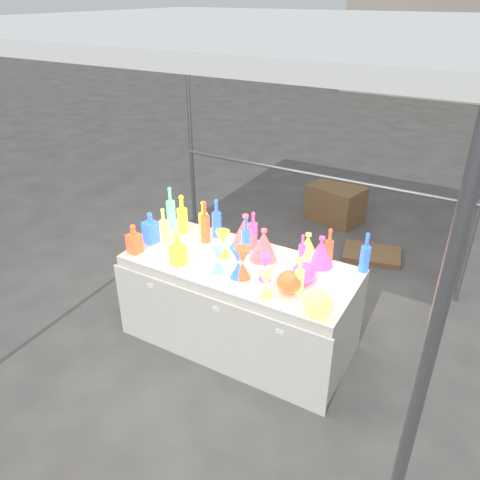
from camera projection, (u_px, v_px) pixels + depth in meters
The scene contains 33 objects.
ground at pixel (240, 339), 3.96m from camera, with size 80.00×80.00×0.00m, color #64625D.
canopy_tent at pixel (241, 32), 2.84m from camera, with size 3.15×3.15×2.46m.
display_table at pixel (239, 303), 3.78m from camera, with size 1.84×0.83×0.75m.
cardboard_box_closed at pixel (336, 203), 5.90m from camera, with size 0.63×0.46×0.46m, color olive.
cardboard_box_flat at pixel (372, 254), 5.18m from camera, with size 0.62×0.44×0.05m, color olive.
bottle_0 at pixel (182, 214), 3.99m from camera, with size 0.09×0.09×0.34m, color #DD4214, non-canonical shape.
bottle_1 at pixel (217, 218), 3.93m from camera, with size 0.08×0.08×0.34m, color #198D53, non-canonical shape.
bottle_2 at pixel (205, 222), 3.83m from camera, with size 0.08×0.08×0.37m, color orange, non-canonical shape.
bottle_3 at pixel (253, 227), 3.84m from camera, with size 0.07×0.07×0.27m, color blue, non-canonical shape.
bottle_4 at pixel (164, 225), 3.84m from camera, with size 0.07×0.07×0.31m, color #158677, non-canonical shape.
bottle_5 at pixel (171, 207), 4.09m from camera, with size 0.08×0.08×0.37m, color #AB2266, non-canonical shape.
bottle_6 at pixel (203, 218), 3.96m from camera, with size 0.08×0.08×0.31m, color #DD4214, non-canonical shape.
bottle_7 at pixel (246, 235), 3.67m from camera, with size 0.07×0.07×0.32m, color #198D53, non-canonical shape.
decanter_0 at pixel (178, 249), 3.54m from camera, with size 0.10×0.10×0.25m, color #DD4214, non-canonical shape.
decanter_1 at pixel (134, 238), 3.70m from camera, with size 0.10×0.10×0.25m, color orange, non-canonical shape.
decanter_2 at pixel (151, 227), 3.85m from camera, with size 0.11×0.11×0.27m, color #198D53, non-canonical shape.
hourglass_0 at pixel (243, 263), 3.36m from camera, with size 0.12×0.12×0.25m, color orange, non-canonical shape.
hourglass_1 at pixel (265, 268), 3.35m from camera, with size 0.10×0.10×0.20m, color blue, non-canonical shape.
hourglass_2 at pixel (266, 285), 3.16m from camera, with size 0.10×0.10×0.20m, color #158677, non-canonical shape.
hourglass_3 at pixel (218, 260), 3.45m from camera, with size 0.10×0.10×0.20m, color #AB2266, non-canonical shape.
hourglass_4 at pixel (223, 244), 3.65m from camera, with size 0.11×0.11×0.22m, color #DD4214, non-canonical shape.
hourglass_5 at pixel (238, 262), 3.37m from camera, with size 0.12×0.12×0.25m, color #198D53, non-canonical shape.
globe_1 at pixel (317, 304), 3.01m from camera, with size 0.19×0.19×0.15m, color #158677, non-canonical shape.
globe_2 at pixel (289, 283), 3.23m from camera, with size 0.18×0.18×0.14m, color orange, non-canonical shape.
globe_3 at pixel (304, 274), 3.34m from camera, with size 0.17×0.17×0.14m, color blue, non-canonical shape.
lampshade_0 at pixel (264, 244), 3.61m from camera, with size 0.22×0.22×0.26m, color gold, non-canonical shape.
lampshade_1 at pixel (245, 230), 3.81m from camera, with size 0.23×0.23×0.27m, color gold, non-canonical shape.
lampshade_2 at pixel (321, 251), 3.53m from camera, with size 0.20×0.20×0.24m, color blue, non-canonical shape.
lampshade_3 at pixel (308, 247), 3.57m from camera, with size 0.20×0.20×0.24m, color #158677, non-canonical shape.
bottle_8 at pixel (366, 252), 3.43m from camera, with size 0.07×0.07×0.32m, color #198D53, non-canonical shape.
bottle_9 at pixel (329, 246), 3.54m from camera, with size 0.07×0.07×0.30m, color orange, non-canonical shape.
bottle_10 at pixel (302, 249), 3.55m from camera, with size 0.05×0.05×0.25m, color blue, non-canonical shape.
bottle_11 at pixel (300, 275), 3.19m from camera, with size 0.06×0.06×0.27m, color #158677, non-canonical shape.
Camera 1 is at (1.54, -2.69, 2.61)m, focal length 35.00 mm.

